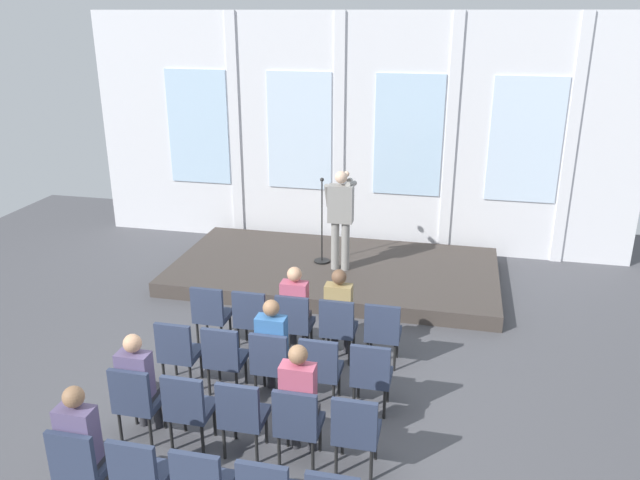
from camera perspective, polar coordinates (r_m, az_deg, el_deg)
The scene contains 28 objects.
ground_plane at distance 7.46m, azimuth -5.98°, elevation -17.16°, with size 16.45×16.45×0.00m, color #4C4C51.
rear_partition at distance 12.28m, azimuth 3.23°, elevation 9.54°, with size 10.58×0.14×4.51m.
stage_platform at distance 11.23m, azimuth 1.30°, elevation -2.84°, with size 5.68×2.95×0.25m, color #3F3833.
speaker at distance 10.67m, azimuth 1.89°, elevation 2.46°, with size 0.51×0.69×1.75m.
mic_stand at distance 11.18m, azimuth 0.17°, elevation -0.39°, with size 0.28×0.28×1.55m.
chair_r0_c0 at distance 8.98m, azimuth -9.87°, elevation -6.45°, with size 0.46×0.44×0.94m.
chair_r0_c1 at distance 8.78m, azimuth -6.19°, elevation -6.89°, with size 0.46×0.44×0.94m.
chair_r0_c2 at distance 8.62m, azimuth -2.35°, elevation -7.33°, with size 0.46×0.44×0.94m.
audience_r0_c2 at distance 8.60m, azimuth -2.23°, elevation -5.96°, with size 0.36×0.39×1.30m.
chair_r0_c3 at distance 8.50m, azimuth 1.63°, elevation -7.74°, with size 0.46×0.44×0.94m.
audience_r0_c3 at distance 8.48m, azimuth 1.75°, elevation -6.29°, with size 0.36×0.39×1.32m.
chair_r0_c4 at distance 8.42m, azimuth 5.71°, elevation -8.13°, with size 0.46×0.44×0.94m.
chair_r1_c0 at distance 8.12m, azimuth -12.73°, elevation -9.68°, with size 0.46×0.44×0.94m.
chair_r1_c1 at distance 7.90m, azimuth -8.69°, elevation -10.29°, with size 0.46×0.44×0.94m.
chair_r1_c2 at distance 7.72m, azimuth -4.42°, elevation -10.88°, with size 0.46×0.44×0.94m.
audience_r1_c2 at distance 7.69m, azimuth -4.28°, elevation -9.31°, with size 0.36×0.39×1.32m.
chair_r1_c3 at distance 7.59m, azimuth 0.04°, elevation -11.42°, with size 0.46×0.44×0.94m.
chair_r1_c4 at distance 7.50m, azimuth 4.65°, elevation -11.91°, with size 0.46×0.44×0.94m.
chair_r2_c0 at distance 7.32m, azimuth -16.31°, elevation -13.62°, with size 0.46×0.44×0.94m.
audience_r2_c0 at distance 7.29m, azimuth -16.14°, elevation -12.08°, with size 0.36×0.39×1.29m.
chair_r2_c1 at distance 7.08m, azimuth -11.87°, elevation -14.48°, with size 0.46×0.44×0.94m.
chair_r2_c2 at distance 6.88m, azimuth -7.09°, elevation -15.31°, with size 0.46×0.44×0.94m.
chair_r2_c3 at distance 6.72m, azimuth -2.03°, elevation -16.07°, with size 0.46×0.44×0.94m.
audience_r2_c3 at distance 6.65m, azimuth -1.88°, elevation -14.08°, with size 0.36×0.39×1.38m.
chair_r2_c4 at distance 6.62m, azimuth 3.26°, elevation -16.73°, with size 0.46×0.44×0.94m.
chair_r3_c0 at distance 6.60m, azimuth -20.89°, elevation -18.39°, with size 0.46×0.44×0.94m.
audience_r3_c0 at distance 6.53m, azimuth -20.73°, elevation -16.59°, with size 0.36×0.39×1.33m.
chair_r3_c1 at distance 6.33m, azimuth -16.01°, elevation -19.66°, with size 0.46×0.44×0.94m.
Camera 1 is at (2.02, -5.59, 4.50)m, focal length 35.30 mm.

